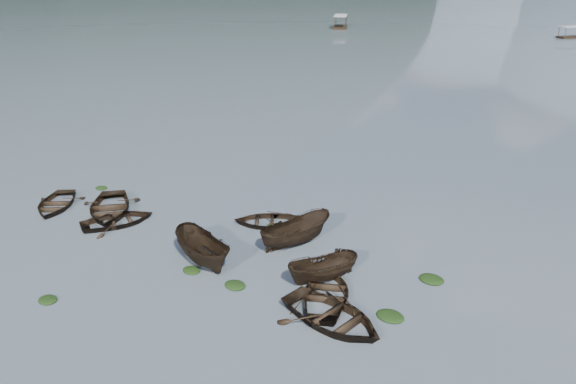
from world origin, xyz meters
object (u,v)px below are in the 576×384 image
Objects in this scene: pontoon_left at (340,28)px; rowboat_3 at (327,299)px; rowboat_0 at (56,207)px; pontoon_centre at (571,38)px.

rowboat_3 is at bearing -87.04° from pontoon_left.
pontoon_centre reaches higher than rowboat_0.
pontoon_centre is at bearing -11.80° from pontoon_left.
rowboat_0 is 0.78× the size of pontoon_centre.
pontoon_centre reaches higher than rowboat_3.
rowboat_0 is at bearing -56.42° from pontoon_centre.
pontoon_left is 46.19m from pontoon_centre.
rowboat_3 is at bearing -45.76° from pontoon_centre.
pontoon_left reaches higher than pontoon_centre.
rowboat_3 is 0.82× the size of pontoon_centre.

